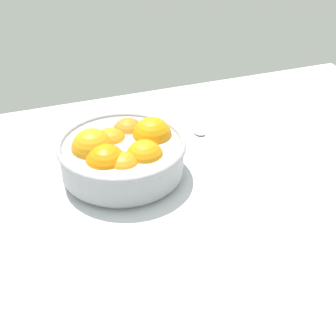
{
  "coord_description": "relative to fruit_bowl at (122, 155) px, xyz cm",
  "views": [
    {
      "loc": [
        -27.61,
        -76.49,
        61.4
      ],
      "look_at": [
        0.28,
        1.21,
        4.93
      ],
      "focal_mm": 52.7,
      "sensor_mm": 36.0,
      "label": 1
    }
  ],
  "objects": [
    {
      "name": "ground_plane",
      "position": [
        7.33,
        -8.68,
        -6.68
      ],
      "size": [
        144.53,
        93.02,
        3.0
      ],
      "primitive_type": "cube",
      "color": "silver"
    },
    {
      "name": "fruit_bowl",
      "position": [
        0.0,
        0.0,
        0.0
      ],
      "size": [
        27.15,
        27.15,
        11.7
      ],
      "color": "#99999E",
      "rests_on": "ground_plane"
    },
    {
      "name": "spoon",
      "position": [
        20.87,
        13.22,
        -4.74
      ],
      "size": [
        7.49,
        13.31,
        1.0
      ],
      "color": "silver",
      "rests_on": "ground_plane"
    }
  ]
}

